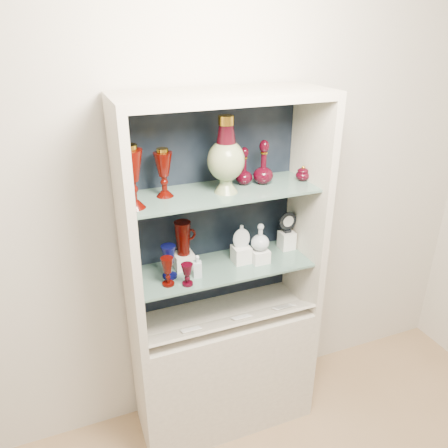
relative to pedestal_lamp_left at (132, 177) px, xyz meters
name	(u,v)px	position (x,y,z in m)	size (l,w,h in m)	color
wall_back	(209,191)	(0.44, 0.26, -0.21)	(3.50, 0.02, 2.80)	beige
cabinet_base	(224,367)	(0.44, 0.04, -1.24)	(1.00, 0.40, 0.75)	#B9B09E
cabinet_back_panel	(211,206)	(0.44, 0.23, -0.29)	(0.98, 0.02, 1.15)	black
cabinet_side_left	(127,235)	(-0.04, 0.04, -0.29)	(0.04, 0.40, 1.15)	#B9B09E
cabinet_side_right	(308,206)	(0.92, 0.04, -0.29)	(0.04, 0.40, 1.15)	#B9B09E
cabinet_top_cap	(224,96)	(0.44, 0.04, 0.31)	(1.00, 0.40, 0.04)	#B9B09E
shelf_lower	(223,267)	(0.44, 0.06, -0.57)	(0.92, 0.34, 0.01)	slate
shelf_upper	(222,192)	(0.44, 0.06, -0.15)	(0.92, 0.34, 0.01)	slate
label_ledge	(232,322)	(0.44, -0.07, -0.83)	(0.92, 0.18, 0.01)	#B9B09E
label_card_0	(282,307)	(0.74, -0.07, -0.82)	(0.10, 0.07, 0.00)	white
label_card_1	(191,329)	(0.21, -0.07, -0.82)	(0.10, 0.07, 0.00)	white
label_card_2	(241,317)	(0.50, -0.07, -0.82)	(0.10, 0.07, 0.00)	white
label_card_3	(285,306)	(0.75, -0.07, -0.82)	(0.10, 0.07, 0.00)	white
pedestal_lamp_left	(132,177)	(0.00, 0.00, 0.00)	(0.11, 0.11, 0.28)	#3F0601
pedestal_lamp_right	(164,173)	(0.16, 0.09, -0.03)	(0.09, 0.09, 0.23)	#3F0601
enamel_urn	(226,155)	(0.45, 0.04, 0.04)	(0.18, 0.18, 0.36)	#0F4514
ruby_decanter_a	(244,164)	(0.57, 0.10, -0.03)	(0.08, 0.08, 0.21)	#3A0511
ruby_decanter_b	(264,161)	(0.67, 0.08, -0.02)	(0.10, 0.10, 0.24)	#3A0511
lidded_bowl	(303,173)	(0.88, 0.05, -0.10)	(0.07, 0.07, 0.08)	#3A0511
cobalt_goblet	(169,262)	(0.15, 0.05, -0.47)	(0.07, 0.07, 0.18)	#080A3D
ruby_goblet_tall	(168,271)	(0.13, -0.02, -0.49)	(0.06, 0.06, 0.15)	#3F0601
ruby_goblet_small	(187,275)	(0.21, -0.05, -0.50)	(0.06, 0.06, 0.11)	#3A0511
riser_ruby_pitcher	(184,260)	(0.25, 0.12, -0.52)	(0.10, 0.10, 0.08)	silver
ruby_pitcher	(183,238)	(0.25, 0.12, -0.39)	(0.13, 0.09, 0.18)	#3F0601
clear_square_bottle	(197,266)	(0.28, 0.00, -0.50)	(0.04, 0.04, 0.12)	#AEBDC7
riser_flat_flask	(241,254)	(0.55, 0.06, -0.52)	(0.09, 0.09, 0.09)	silver
flat_flask	(241,236)	(0.55, 0.06, -0.41)	(0.09, 0.04, 0.13)	silver
riser_clear_round_decanter	(260,256)	(0.64, 0.03, -0.53)	(0.09, 0.09, 0.07)	silver
clear_round_decanter	(260,238)	(0.64, 0.03, -0.42)	(0.10, 0.10, 0.14)	#AEBDC7
riser_cameo_medallion	(287,240)	(0.85, 0.11, -0.51)	(0.08, 0.08, 0.10)	silver
cameo_medallion	(288,222)	(0.85, 0.11, -0.40)	(0.11, 0.04, 0.13)	black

